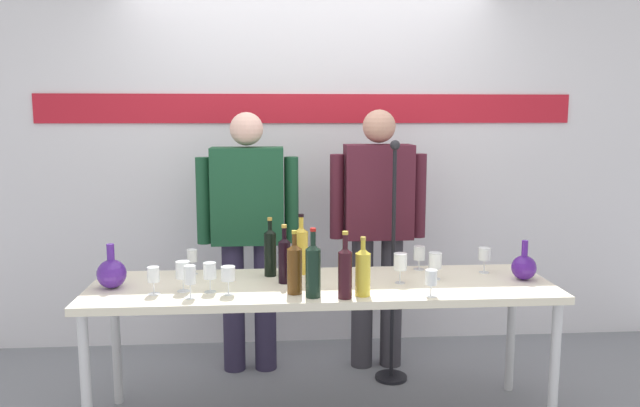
% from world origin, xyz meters
% --- Properties ---
extents(back_wall, '(5.32, 0.11, 3.00)m').
position_xyz_m(back_wall, '(0.00, 1.24, 1.50)').
color(back_wall, silver).
rests_on(back_wall, ground).
extents(display_table, '(2.43, 0.68, 0.77)m').
position_xyz_m(display_table, '(0.00, 0.00, 0.71)').
color(display_table, beige).
rests_on(display_table, ground).
extents(decanter_blue_left, '(0.15, 0.15, 0.23)m').
position_xyz_m(decanter_blue_left, '(-1.08, -0.01, 0.85)').
color(decanter_blue_left, '#4E2390').
rests_on(decanter_blue_left, display_table).
extents(decanter_blue_right, '(0.13, 0.13, 0.22)m').
position_xyz_m(decanter_blue_right, '(1.09, -0.01, 0.84)').
color(decanter_blue_right, '#481B83').
rests_on(decanter_blue_right, display_table).
extents(presenter_left, '(0.64, 0.22, 1.66)m').
position_xyz_m(presenter_left, '(-0.41, 0.72, 0.96)').
color(presenter_left, '#2B253F').
rests_on(presenter_left, ground).
extents(presenter_right, '(0.62, 0.22, 1.68)m').
position_xyz_m(presenter_right, '(0.41, 0.72, 0.97)').
color(presenter_right, '#36333B').
rests_on(presenter_right, ground).
extents(wine_bottle_0, '(0.07, 0.07, 0.31)m').
position_xyz_m(wine_bottle_0, '(-0.20, 0.03, 0.90)').
color(wine_bottle_0, black).
rests_on(wine_bottle_0, display_table).
extents(wine_bottle_1, '(0.08, 0.08, 0.34)m').
position_xyz_m(wine_bottle_1, '(-0.10, 0.21, 0.91)').
color(wine_bottle_1, gold).
rests_on(wine_bottle_1, display_table).
extents(wine_bottle_2, '(0.07, 0.07, 0.29)m').
position_xyz_m(wine_bottle_2, '(0.18, -0.23, 0.89)').
color(wine_bottle_2, gold).
rests_on(wine_bottle_2, display_table).
extents(wine_bottle_3, '(0.07, 0.07, 0.32)m').
position_xyz_m(wine_bottle_3, '(-0.15, -0.17, 0.90)').
color(wine_bottle_3, '#513010').
rests_on(wine_bottle_3, display_table).
extents(wine_bottle_4, '(0.07, 0.07, 0.33)m').
position_xyz_m(wine_bottle_4, '(-0.27, 0.18, 0.91)').
color(wine_bottle_4, black).
rests_on(wine_bottle_4, display_table).
extents(wine_bottle_5, '(0.07, 0.07, 0.34)m').
position_xyz_m(wine_bottle_5, '(-0.06, -0.24, 0.91)').
color(wine_bottle_5, black).
rests_on(wine_bottle_5, display_table).
extents(wine_bottle_6, '(0.07, 0.07, 0.33)m').
position_xyz_m(wine_bottle_6, '(0.09, -0.27, 0.90)').
color(wine_bottle_6, black).
rests_on(wine_bottle_6, display_table).
extents(wine_glass_left_0, '(0.07, 0.07, 0.14)m').
position_xyz_m(wine_glass_left_0, '(-0.48, -0.17, 0.87)').
color(wine_glass_left_0, white).
rests_on(wine_glass_left_0, display_table).
extents(wine_glass_left_1, '(0.06, 0.06, 0.15)m').
position_xyz_m(wine_glass_left_1, '(-0.57, -0.12, 0.87)').
color(wine_glass_left_1, white).
rests_on(wine_glass_left_1, display_table).
extents(wine_glass_left_2, '(0.06, 0.06, 0.16)m').
position_xyz_m(wine_glass_left_2, '(-0.66, -0.21, 0.88)').
color(wine_glass_left_2, white).
rests_on(wine_glass_left_2, display_table).
extents(wine_glass_left_3, '(0.07, 0.07, 0.15)m').
position_xyz_m(wine_glass_left_3, '(-0.71, -0.09, 0.87)').
color(wine_glass_left_3, white).
rests_on(wine_glass_left_3, display_table).
extents(wine_glass_left_4, '(0.06, 0.06, 0.14)m').
position_xyz_m(wine_glass_left_4, '(-0.71, 0.24, 0.87)').
color(wine_glass_left_4, white).
rests_on(wine_glass_left_4, display_table).
extents(wine_glass_left_5, '(0.06, 0.06, 0.14)m').
position_xyz_m(wine_glass_left_5, '(-0.85, -0.13, 0.86)').
color(wine_glass_left_5, white).
rests_on(wine_glass_left_5, display_table).
extents(wine_glass_right_0, '(0.06, 0.06, 0.13)m').
position_xyz_m(wine_glass_right_0, '(0.51, -0.27, 0.86)').
color(wine_glass_right_0, white).
rests_on(wine_glass_right_0, display_table).
extents(wine_glass_right_1, '(0.07, 0.07, 0.14)m').
position_xyz_m(wine_glass_right_1, '(0.58, 0.25, 0.86)').
color(wine_glass_right_1, white).
rests_on(wine_glass_right_1, display_table).
extents(wine_glass_right_2, '(0.07, 0.07, 0.15)m').
position_xyz_m(wine_glass_right_2, '(0.61, 0.04, 0.87)').
color(wine_glass_right_2, white).
rests_on(wine_glass_right_2, display_table).
extents(wine_glass_right_3, '(0.07, 0.07, 0.16)m').
position_xyz_m(wine_glass_right_3, '(0.41, -0.02, 0.88)').
color(wine_glass_right_3, white).
rests_on(wine_glass_right_3, display_table).
extents(wine_glass_right_4, '(0.07, 0.07, 0.14)m').
position_xyz_m(wine_glass_right_4, '(0.93, 0.15, 0.87)').
color(wine_glass_right_4, white).
rests_on(wine_glass_right_4, display_table).
extents(microphone_stand, '(0.20, 0.20, 1.50)m').
position_xyz_m(microphone_stand, '(0.47, 0.49, 0.50)').
color(microphone_stand, black).
rests_on(microphone_stand, ground).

